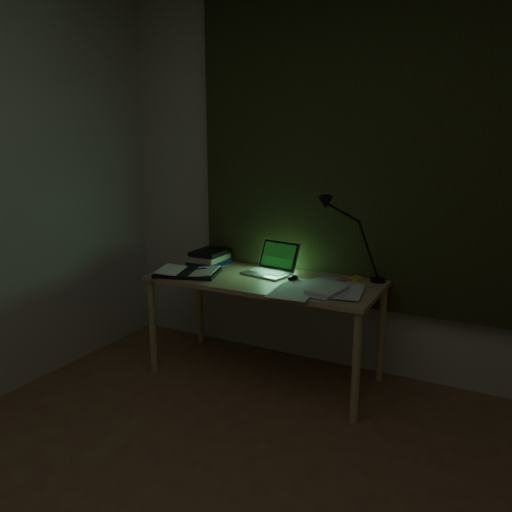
{
  "coord_description": "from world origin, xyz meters",
  "views": [
    {
      "loc": [
        0.86,
        -1.08,
        1.47
      ],
      "look_at": [
        -0.48,
        1.49,
        0.82
      ],
      "focal_mm": 35.0,
      "sensor_mm": 36.0,
      "label": 1
    }
  ],
  "objects_px": {
    "desk": "(265,328)",
    "laptop": "(267,259)",
    "book_stack": "(209,257)",
    "open_textbook": "(188,272)",
    "loose_papers": "(319,289)",
    "desk_lamp": "(380,241)"
  },
  "relations": [
    {
      "from": "desk",
      "to": "laptop",
      "type": "height_order",
      "value": "laptop"
    },
    {
      "from": "desk",
      "to": "book_stack",
      "type": "bearing_deg",
      "value": 162.64
    },
    {
      "from": "desk",
      "to": "open_textbook",
      "type": "bearing_deg",
      "value": -163.88
    },
    {
      "from": "loose_papers",
      "to": "desk_lamp",
      "type": "height_order",
      "value": "desk_lamp"
    },
    {
      "from": "laptop",
      "to": "book_stack",
      "type": "bearing_deg",
      "value": -177.85
    },
    {
      "from": "loose_papers",
      "to": "desk_lamp",
      "type": "bearing_deg",
      "value": 53.94
    },
    {
      "from": "laptop",
      "to": "book_stack",
      "type": "distance_m",
      "value": 0.49
    },
    {
      "from": "open_textbook",
      "to": "laptop",
      "type": "bearing_deg",
      "value": 9.65
    },
    {
      "from": "desk_lamp",
      "to": "desk",
      "type": "bearing_deg",
      "value": -155.64
    },
    {
      "from": "open_textbook",
      "to": "loose_papers",
      "type": "distance_m",
      "value": 0.88
    },
    {
      "from": "desk",
      "to": "book_stack",
      "type": "height_order",
      "value": "book_stack"
    },
    {
      "from": "desk_lamp",
      "to": "open_textbook",
      "type": "bearing_deg",
      "value": -157.8
    },
    {
      "from": "desk",
      "to": "laptop",
      "type": "relative_size",
      "value": 4.43
    },
    {
      "from": "open_textbook",
      "to": "book_stack",
      "type": "relative_size",
      "value": 1.46
    },
    {
      "from": "loose_papers",
      "to": "open_textbook",
      "type": "bearing_deg",
      "value": -177.09
    },
    {
      "from": "loose_papers",
      "to": "desk_lamp",
      "type": "distance_m",
      "value": 0.49
    },
    {
      "from": "laptop",
      "to": "loose_papers",
      "type": "xyz_separation_m",
      "value": [
        0.43,
        -0.19,
        -0.09
      ]
    },
    {
      "from": "laptop",
      "to": "open_textbook",
      "type": "height_order",
      "value": "laptop"
    },
    {
      "from": "book_stack",
      "to": "desk_lamp",
      "type": "height_order",
      "value": "desk_lamp"
    },
    {
      "from": "loose_papers",
      "to": "laptop",
      "type": "bearing_deg",
      "value": 156.48
    },
    {
      "from": "laptop",
      "to": "book_stack",
      "type": "relative_size",
      "value": 1.22
    },
    {
      "from": "laptop",
      "to": "loose_papers",
      "type": "distance_m",
      "value": 0.47
    }
  ]
}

